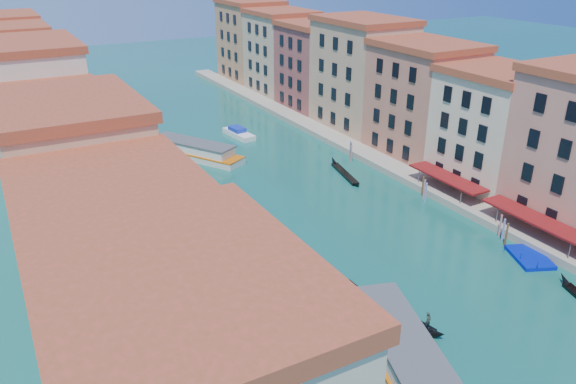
% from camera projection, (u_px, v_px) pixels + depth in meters
% --- Properties ---
extents(left_bank_palazzos, '(12.80, 128.40, 21.00)m').
position_uv_depth(left_bank_palazzos, '(46.00, 133.00, 74.99)').
color(left_bank_palazzos, '#C2AA8C').
rests_on(left_bank_palazzos, ground).
extents(right_bank_palazzos, '(12.80, 128.40, 21.00)m').
position_uv_depth(right_bank_palazzos, '(381.00, 86.00, 99.88)').
color(right_bank_palazzos, '#A73F35').
rests_on(right_bank_palazzos, ground).
extents(quay, '(4.00, 140.00, 1.00)m').
position_uv_depth(quay, '(342.00, 142.00, 100.08)').
color(quay, '#A29C83').
rests_on(quay, ground).
extents(restaurant_awnings, '(3.20, 44.55, 3.12)m').
position_uv_depth(restaurant_awnings, '(544.00, 223.00, 65.43)').
color(restaurant_awnings, maroon).
rests_on(restaurant_awnings, ground).
extents(mooring_poles_right, '(1.44, 54.24, 3.20)m').
position_uv_depth(mooring_poles_right, '(485.00, 222.00, 69.41)').
color(mooring_poles_right, '#52381C').
rests_on(mooring_poles_right, ground).
extents(vaporetto_near, '(10.89, 21.38, 3.11)m').
position_uv_depth(vaporetto_near, '(406.00, 359.00, 46.19)').
color(vaporetto_near, white).
rests_on(vaporetto_near, ground).
extents(vaporetto_far, '(13.08, 18.31, 2.78)m').
position_uv_depth(vaporetto_far, '(193.00, 150.00, 94.06)').
color(vaporetto_far, silver).
rests_on(vaporetto_far, ground).
extents(gondola_fore, '(3.52, 12.15, 2.45)m').
position_uv_depth(gondola_fore, '(393.00, 310.00, 54.12)').
color(gondola_fore, black).
rests_on(gondola_fore, ground).
extents(gondola_far, '(3.33, 11.64, 1.66)m').
position_uv_depth(gondola_far, '(344.00, 173.00, 87.16)').
color(gondola_far, black).
rests_on(gondola_far, ground).
extents(motorboat_mid, '(3.16, 7.67, 1.55)m').
position_uv_depth(motorboat_mid, '(244.00, 209.00, 74.32)').
color(motorboat_mid, silver).
rests_on(motorboat_mid, ground).
extents(motorboat_far, '(3.44, 8.27, 1.66)m').
position_uv_depth(motorboat_far, '(239.00, 133.00, 104.65)').
color(motorboat_far, white).
rests_on(motorboat_far, ground).
extents(blue_dock, '(5.42, 6.36, 0.45)m').
position_uv_depth(blue_dock, '(530.00, 257.00, 63.64)').
color(blue_dock, '#0218A6').
rests_on(blue_dock, ground).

